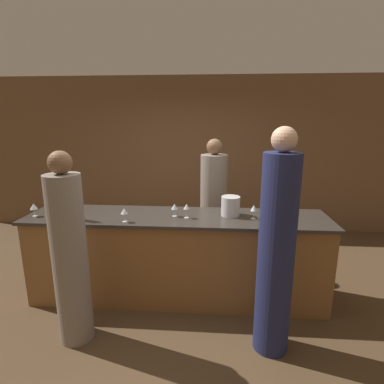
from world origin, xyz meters
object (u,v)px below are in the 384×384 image
Objects in this scene: bartender at (213,209)px; guest_0 at (70,256)px; wine_bottle_0 at (79,209)px; ice_bucket at (231,206)px; guest_1 at (276,252)px.

bartender reaches higher than guest_0.
wine_bottle_0 is 1.40× the size of ice_bucket.
ice_bucket is at bearing 113.52° from guest_1.
bartender is 5.91× the size of wine_bottle_0.
bartender reaches higher than wine_bottle_0.
bartender is at bearing 36.28° from wine_bottle_0.
guest_0 is 1.83m from guest_1.
guest_0 is at bearing 50.72° from bartender.
wine_bottle_0 is at bearing 103.80° from guest_0.
guest_1 reaches higher than wine_bottle_0.
wine_bottle_0 is at bearing -170.27° from ice_bucket.
bartender is 1.00× the size of guest_0.
guest_0 is 0.62m from wine_bottle_0.
bartender is 8.27× the size of ice_bucket.
guest_0 is at bearing -151.27° from ice_bucket.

